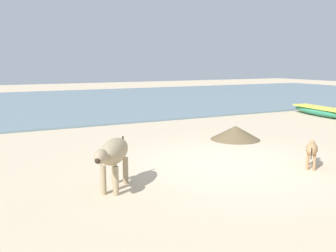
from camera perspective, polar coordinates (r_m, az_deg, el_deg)
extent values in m
plane|color=beige|center=(9.75, 9.39, -5.88)|extent=(80.00, 80.00, 0.00)
cube|color=slate|center=(25.47, -14.15, 3.72)|extent=(60.00, 20.00, 0.08)
ellipsoid|color=#338C66|center=(19.66, 22.98, 2.03)|extent=(1.42, 4.13, 0.44)
cube|color=#EAD84C|center=(19.63, 23.02, 2.57)|extent=(1.34, 3.64, 0.07)
cube|color=olive|center=(19.42, 23.60, 2.26)|extent=(0.77, 0.22, 0.04)
ellipsoid|color=tan|center=(7.66, -8.36, -3.89)|extent=(1.09, 1.24, 0.52)
ellipsoid|color=tan|center=(6.91, -10.40, -4.71)|extent=(0.42, 0.45, 0.28)
sphere|color=#2D2119|center=(6.77, -10.89, -5.33)|extent=(0.15, 0.15, 0.11)
cylinder|color=tan|center=(7.44, -8.13, -8.44)|extent=(0.12, 0.12, 0.59)
cylinder|color=tan|center=(7.53, -10.03, -8.29)|extent=(0.12, 0.12, 0.59)
cylinder|color=tan|center=(8.07, -6.62, -6.94)|extent=(0.12, 0.12, 0.59)
cylinder|color=tan|center=(8.15, -8.38, -6.83)|extent=(0.12, 0.12, 0.59)
cylinder|color=#2D2119|center=(8.25, -7.00, -3.25)|extent=(0.04, 0.04, 0.49)
ellipsoid|color=tan|center=(9.84, 21.46, -3.34)|extent=(0.73, 0.68, 0.31)
ellipsoid|color=tan|center=(10.30, 21.54, -2.49)|extent=(0.27, 0.26, 0.17)
sphere|color=#2D2119|center=(10.41, 21.54, -2.48)|extent=(0.09, 0.09, 0.07)
cylinder|color=tan|center=(10.12, 20.93, -4.78)|extent=(0.07, 0.07, 0.36)
cylinder|color=tan|center=(10.12, 21.82, -4.84)|extent=(0.07, 0.07, 0.36)
cylinder|color=tan|center=(9.72, 20.86, -5.37)|extent=(0.07, 0.07, 0.36)
cylinder|color=tan|center=(9.71, 21.78, -5.43)|extent=(0.07, 0.07, 0.36)
cylinder|color=#2D2119|center=(9.48, 21.40, -4.03)|extent=(0.02, 0.02, 0.29)
cone|color=brown|center=(12.84, 10.44, -1.02)|extent=(2.35, 2.35, 0.48)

